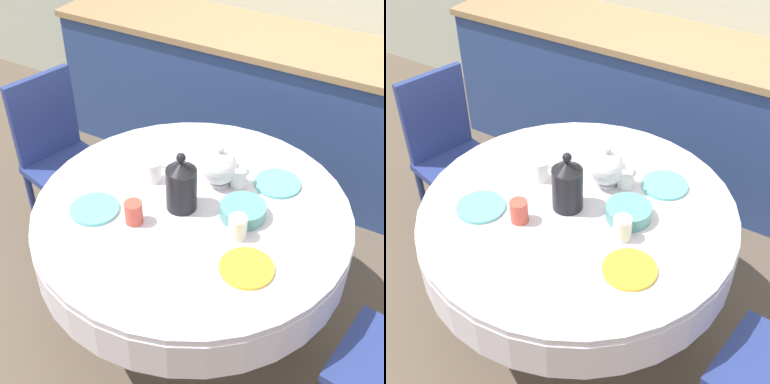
{
  "view_description": "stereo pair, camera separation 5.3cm",
  "coord_description": "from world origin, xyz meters",
  "views": [
    {
      "loc": [
        0.84,
        -1.46,
        2.18
      ],
      "look_at": [
        0.0,
        0.0,
        0.8
      ],
      "focal_mm": 50.0,
      "sensor_mm": 36.0,
      "label": 1
    },
    {
      "loc": [
        0.88,
        -1.43,
        2.18
      ],
      "look_at": [
        0.0,
        0.0,
        0.8
      ],
      "focal_mm": 50.0,
      "sensor_mm": 36.0,
      "label": 2
    }
  ],
  "objects": [
    {
      "name": "cup_far_right",
      "position": [
        0.1,
        0.23,
        0.77
      ],
      "size": [
        0.07,
        0.07,
        0.1
      ],
      "primitive_type": "cylinder",
      "color": "white",
      "rests_on": "dining_table"
    },
    {
      "name": "ground_plane",
      "position": [
        0.0,
        0.0,
        0.0
      ],
      "size": [
        12.0,
        12.0,
        0.0
      ],
      "primitive_type": "plane",
      "color": "brown"
    },
    {
      "name": "fruit_bowl",
      "position": [
        0.21,
        0.05,
        0.75
      ],
      "size": [
        0.19,
        0.19,
        0.06
      ],
      "primitive_type": "cylinder",
      "color": "#569993",
      "rests_on": "dining_table"
    },
    {
      "name": "cup_near_right",
      "position": [
        0.24,
        -0.07,
        0.77
      ],
      "size": [
        0.07,
        0.07,
        0.1
      ],
      "primitive_type": "cylinder",
      "color": "white",
      "rests_on": "dining_table"
    },
    {
      "name": "plate_near_right",
      "position": [
        0.35,
        -0.2,
        0.73
      ],
      "size": [
        0.2,
        0.2,
        0.01
      ],
      "primitive_type": "cylinder",
      "color": "yellow",
      "rests_on": "dining_table"
    },
    {
      "name": "kitchen_counter",
      "position": [
        0.0,
        1.37,
        0.46
      ],
      "size": [
        3.24,
        0.64,
        0.92
      ],
      "color": "#2D4784",
      "rests_on": "ground_plane"
    },
    {
      "name": "chair_right",
      "position": [
        -0.98,
        0.26,
        0.51
      ],
      "size": [
        0.49,
        0.49,
        0.92
      ],
      "rotation": [
        0.0,
        0.0,
        -1.83
      ],
      "color": "navy",
      "rests_on": "ground_plane"
    },
    {
      "name": "dining_table",
      "position": [
        0.0,
        0.0,
        0.6
      ],
      "size": [
        1.34,
        1.34,
        0.72
      ],
      "color": "brown",
      "rests_on": "ground_plane"
    },
    {
      "name": "cup_near_left",
      "position": [
        -0.16,
        -0.19,
        0.77
      ],
      "size": [
        0.07,
        0.07,
        0.1
      ],
      "primitive_type": "cylinder",
      "color": "#CC4C3D",
      "rests_on": "dining_table"
    },
    {
      "name": "plate_far_left",
      "position": [
        -0.33,
        0.23,
        0.73
      ],
      "size": [
        0.2,
        0.2,
        0.01
      ],
      "primitive_type": "cylinder",
      "color": "white",
      "rests_on": "dining_table"
    },
    {
      "name": "coffee_carafe",
      "position": [
        -0.04,
        -0.02,
        0.84
      ],
      "size": [
        0.13,
        0.13,
        0.27
      ],
      "color": "black",
      "rests_on": "dining_table"
    },
    {
      "name": "teapot",
      "position": [
        0.03,
        0.2,
        0.81
      ],
      "size": [
        0.21,
        0.15,
        0.2
      ],
      "color": "white",
      "rests_on": "dining_table"
    },
    {
      "name": "plate_far_right",
      "position": [
        0.25,
        0.31,
        0.73
      ],
      "size": [
        0.2,
        0.2,
        0.01
      ],
      "primitive_type": "cylinder",
      "color": "#60BCB7",
      "rests_on": "dining_table"
    },
    {
      "name": "plate_near_left",
      "position": [
        -0.34,
        -0.22,
        0.73
      ],
      "size": [
        0.2,
        0.2,
        0.01
      ],
      "primitive_type": "cylinder",
      "color": "#60BCB7",
      "rests_on": "dining_table"
    },
    {
      "name": "cup_far_left",
      "position": [
        -0.24,
        0.07,
        0.77
      ],
      "size": [
        0.07,
        0.07,
        0.1
      ],
      "primitive_type": "cylinder",
      "color": "white",
      "rests_on": "dining_table"
    }
  ]
}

